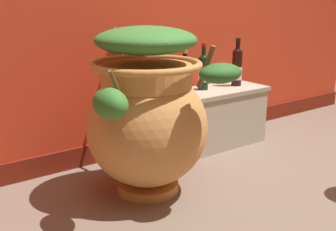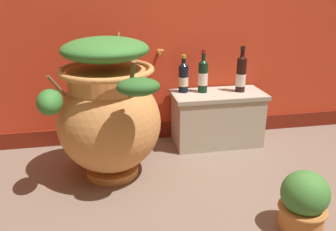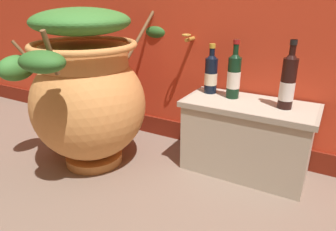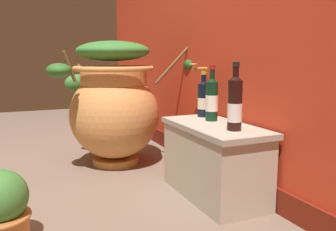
{
  "view_description": "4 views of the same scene",
  "coord_description": "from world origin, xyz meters",
  "px_view_note": "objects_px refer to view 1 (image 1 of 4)",
  "views": [
    {
      "loc": [
        -1.51,
        -1.17,
        1.02
      ],
      "look_at": [
        -0.1,
        0.8,
        0.33
      ],
      "focal_mm": 42.99,
      "sensor_mm": 36.0,
      "label": 1
    },
    {
      "loc": [
        -0.42,
        -1.52,
        1.18
      ],
      "look_at": [
        0.01,
        0.75,
        0.32
      ],
      "focal_mm": 37.23,
      "sensor_mm": 36.0,
      "label": 2
    },
    {
      "loc": [
        0.81,
        -0.67,
        0.96
      ],
      "look_at": [
        -0.0,
        0.78,
        0.3
      ],
      "focal_mm": 32.78,
      "sensor_mm": 36.0,
      "label": 3
    },
    {
      "loc": [
        2.08,
        -0.09,
        0.78
      ],
      "look_at": [
        0.11,
        0.77,
        0.43
      ],
      "focal_mm": 37.55,
      "sensor_mm": 36.0,
      "label": 4
    }
  ],
  "objects_px": {
    "terracotta_urn": "(147,112)",
    "wine_bottle_left": "(203,71)",
    "wine_bottle_middle": "(237,66)",
    "wine_bottle_right": "(185,74)"
  },
  "relations": [
    {
      "from": "terracotta_urn",
      "to": "wine_bottle_left",
      "type": "bearing_deg",
      "value": 28.35
    },
    {
      "from": "terracotta_urn",
      "to": "wine_bottle_middle",
      "type": "xyz_separation_m",
      "value": [
        1.01,
        0.35,
        0.1
      ]
    },
    {
      "from": "wine_bottle_middle",
      "to": "wine_bottle_right",
      "type": "height_order",
      "value": "wine_bottle_middle"
    },
    {
      "from": "wine_bottle_left",
      "to": "wine_bottle_middle",
      "type": "height_order",
      "value": "wine_bottle_middle"
    },
    {
      "from": "terracotta_urn",
      "to": "wine_bottle_right",
      "type": "xyz_separation_m",
      "value": [
        0.58,
        0.42,
        0.08
      ]
    },
    {
      "from": "terracotta_urn",
      "to": "wine_bottle_right",
      "type": "height_order",
      "value": "terracotta_urn"
    },
    {
      "from": "wine_bottle_middle",
      "to": "terracotta_urn",
      "type": "bearing_deg",
      "value": -160.81
    },
    {
      "from": "wine_bottle_left",
      "to": "wine_bottle_right",
      "type": "height_order",
      "value": "wine_bottle_left"
    },
    {
      "from": "wine_bottle_left",
      "to": "wine_bottle_middle",
      "type": "xyz_separation_m",
      "value": [
        0.29,
        -0.04,
        0.01
      ]
    },
    {
      "from": "terracotta_urn",
      "to": "wine_bottle_right",
      "type": "relative_size",
      "value": 4.03
    }
  ]
}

